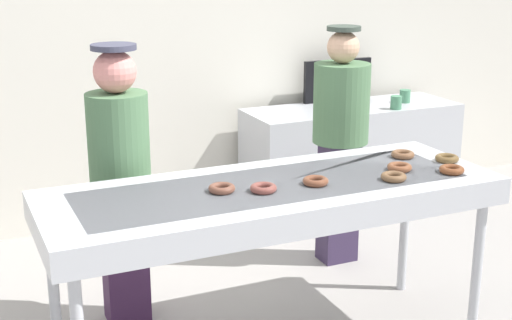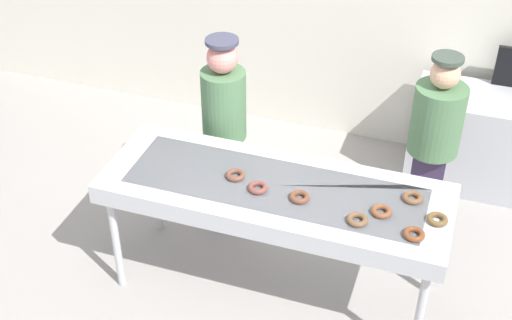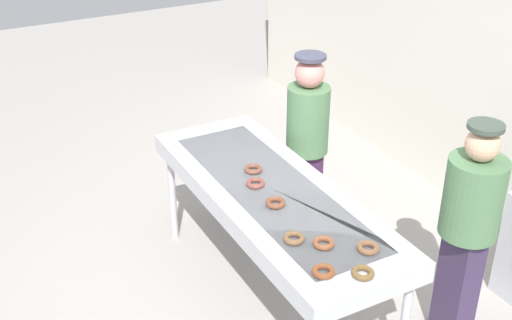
{
  "view_description": "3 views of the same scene",
  "coord_description": "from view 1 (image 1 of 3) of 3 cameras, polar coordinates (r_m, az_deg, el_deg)",
  "views": [
    {
      "loc": [
        -1.51,
        -3.15,
        2.09
      ],
      "look_at": [
        -0.07,
        0.06,
        1.07
      ],
      "focal_mm": 50.99,
      "sensor_mm": 36.0,
      "label": 1
    },
    {
      "loc": [
        1.08,
        -3.53,
        3.78
      ],
      "look_at": [
        -0.1,
        -0.08,
        1.18
      ],
      "focal_mm": 49.13,
      "sensor_mm": 36.0,
      "label": 2
    },
    {
      "loc": [
        3.37,
        -1.94,
        3.25
      ],
      "look_at": [
        -0.11,
        -0.07,
        1.14
      ],
      "focal_mm": 46.31,
      "sensor_mm": 36.0,
      "label": 3
    }
  ],
  "objects": [
    {
      "name": "back_wall",
      "position": [
        5.64,
        -8.78,
        11.38
      ],
      "size": [
        8.0,
        0.12,
        3.26
      ],
      "primitive_type": "cube",
      "color": "silver",
      "rests_on": "ground"
    },
    {
      "name": "fryer_conveyor",
      "position": [
        3.7,
        1.35,
        -3.03
      ],
      "size": [
        2.35,
        0.83,
        0.95
      ],
      "color": "#B7BABF",
      "rests_on": "ground"
    },
    {
      "name": "chocolate_donut_0",
      "position": [
        3.8,
        10.75,
        -1.3
      ],
      "size": [
        0.19,
        0.19,
        0.04
      ],
      "primitive_type": "torus",
      "rotation": [
        0.0,
        0.0,
        2.48
      ],
      "color": "brown",
      "rests_on": "fryer_conveyor"
    },
    {
      "name": "chocolate_donut_1",
      "position": [
        3.56,
        0.58,
        -2.22
      ],
      "size": [
        0.15,
        0.15,
        0.04
      ],
      "primitive_type": "torus",
      "rotation": [
        0.0,
        0.0,
        1.71
      ],
      "color": "brown",
      "rests_on": "fryer_conveyor"
    },
    {
      "name": "chocolate_donut_2",
      "position": [
        3.56,
        -2.7,
        -2.24
      ],
      "size": [
        0.18,
        0.18,
        0.04
      ],
      "primitive_type": "torus",
      "rotation": [
        0.0,
        0.0,
        2.67
      ],
      "color": "brown",
      "rests_on": "fryer_conveyor"
    },
    {
      "name": "chocolate_donut_3",
      "position": [
        3.68,
        4.69,
        -1.66
      ],
      "size": [
        0.15,
        0.15,
        0.04
      ],
      "primitive_type": "torus",
      "rotation": [
        0.0,
        0.0,
        1.7
      ],
      "color": "brown",
      "rests_on": "fryer_conveyor"
    },
    {
      "name": "chocolate_donut_4",
      "position": [
        3.97,
        11.19,
        -0.56
      ],
      "size": [
        0.15,
        0.15,
        0.04
      ],
      "primitive_type": "torus",
      "rotation": [
        0.0,
        0.0,
        0.13
      ],
      "color": "brown",
      "rests_on": "fryer_conveyor"
    },
    {
      "name": "chocolate_donut_5",
      "position": [
        3.99,
        15.1,
        -0.73
      ],
      "size": [
        0.18,
        0.18,
        0.04
      ],
      "primitive_type": "torus",
      "rotation": [
        0.0,
        0.0,
        0.56
      ],
      "color": "brown",
      "rests_on": "fryer_conveyor"
    },
    {
      "name": "chocolate_donut_6",
      "position": [
        4.2,
        14.75,
        0.13
      ],
      "size": [
        0.15,
        0.15,
        0.04
      ],
      "primitive_type": "torus",
      "rotation": [
        0.0,
        0.0,
        1.68
      ],
      "color": "brown",
      "rests_on": "fryer_conveyor"
    },
    {
      "name": "chocolate_donut_7",
      "position": [
        4.22,
        11.44,
        0.44
      ],
      "size": [
        0.16,
        0.16,
        0.04
      ],
      "primitive_type": "torus",
      "rotation": [
        0.0,
        0.0,
        0.26
      ],
      "color": "brown",
      "rests_on": "fryer_conveyor"
    },
    {
      "name": "worker_baker",
      "position": [
        4.09,
        -10.61,
        -0.73
      ],
      "size": [
        0.34,
        0.34,
        1.61
      ],
      "rotation": [
        0.0,
        0.0,
        3.23
      ],
      "color": "#3D2142",
      "rests_on": "ground"
    },
    {
      "name": "worker_assistant",
      "position": [
        4.87,
        6.65,
        2.43
      ],
      "size": [
        0.37,
        0.37,
        1.62
      ],
      "rotation": [
        0.0,
        0.0,
        2.93
      ],
      "color": "#372947",
      "rests_on": "ground"
    },
    {
      "name": "prep_counter",
      "position": [
        6.09,
        7.46,
        0.25
      ],
      "size": [
        1.78,
        0.61,
        0.85
      ],
      "primitive_type": "cube",
      "color": "#B7BABF",
      "rests_on": "ground"
    },
    {
      "name": "paper_cup_0",
      "position": [
        6.21,
        11.6,
        4.93
      ],
      "size": [
        0.09,
        0.09,
        0.11
      ],
      "primitive_type": "cylinder",
      "color": "#4C8C66",
      "rests_on": "prep_counter"
    },
    {
      "name": "paper_cup_1",
      "position": [
        5.93,
        10.93,
        4.45
      ],
      "size": [
        0.09,
        0.09,
        0.11
      ],
      "primitive_type": "cylinder",
      "color": "#4C8C66",
      "rests_on": "prep_counter"
    },
    {
      "name": "menu_display",
      "position": [
        6.17,
        6.42,
        6.24
      ],
      "size": [
        0.62,
        0.04,
        0.35
      ],
      "primitive_type": "cube",
      "color": "black",
      "rests_on": "prep_counter"
    }
  ]
}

